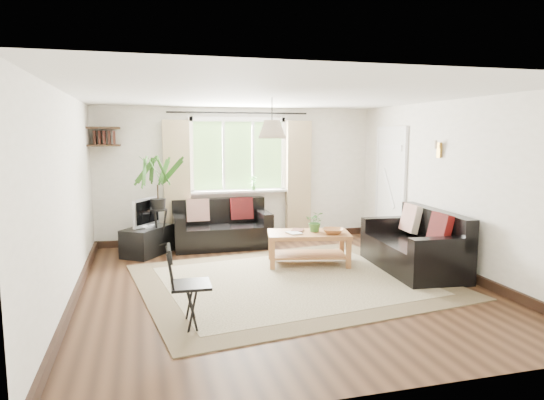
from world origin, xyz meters
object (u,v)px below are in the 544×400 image
object	(u,v)px
sofa_right	(413,242)
tv_stand	(147,241)
palm_stand	(158,205)
coffee_table	(308,249)
folding_chair	(191,286)
sofa_back	(222,225)

from	to	relation	value
sofa_right	tv_stand	xyz separation A→B (m)	(-3.64, 1.92, -0.19)
tv_stand	palm_stand	world-z (taller)	palm_stand
sofa_right	coffee_table	distance (m)	1.50
palm_stand	folding_chair	world-z (taller)	palm_stand
palm_stand	folding_chair	bearing A→B (deg)	-86.31
sofa_right	palm_stand	distance (m)	3.95
coffee_table	folding_chair	distance (m)	2.71
coffee_table	folding_chair	xyz separation A→B (m)	(-1.91, -1.91, 0.17)
folding_chair	sofa_back	bearing A→B (deg)	-12.26
coffee_table	folding_chair	size ratio (longest dim) A/B	1.43
sofa_back	palm_stand	size ratio (longest dim) A/B	1.02
sofa_right	tv_stand	distance (m)	4.12
tv_stand	folding_chair	bearing A→B (deg)	-137.03
folding_chair	sofa_right	bearing A→B (deg)	-67.00
sofa_right	folding_chair	size ratio (longest dim) A/B	2.09
tv_stand	folding_chair	size ratio (longest dim) A/B	1.00
sofa_right	palm_stand	bearing A→B (deg)	-115.04
sofa_back	palm_stand	world-z (taller)	palm_stand
palm_stand	folding_chair	xyz separation A→B (m)	(0.20, -3.13, -0.38)
folding_chair	palm_stand	bearing A→B (deg)	5.64
tv_stand	folding_chair	world-z (taller)	folding_chair
sofa_back	palm_stand	bearing A→B (deg)	-167.29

